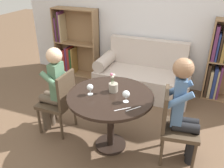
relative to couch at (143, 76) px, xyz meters
The scene contains 14 objects.
ground_plane 1.63m from the couch, 90.00° to the right, with size 16.00×16.00×0.00m, color brown.
back_wall 1.12m from the couch, 90.00° to the left, with size 5.20×0.05×2.70m.
round_table 1.63m from the couch, 90.00° to the right, with size 1.02×1.02×0.76m.
couch is the anchor object (origin of this frame).
bookshelf_left 1.65m from the couch, behind, with size 0.91×0.28×1.37m.
chair_left 1.73m from the couch, 115.96° to the right, with size 0.42×0.42×0.90m.
chair_right 1.70m from the couch, 63.58° to the right, with size 0.47×0.47×0.90m.
person_left 1.79m from the couch, 118.61° to the right, with size 0.42×0.34×1.23m.
person_right 1.76m from the couch, 60.81° to the right, with size 0.45×0.38×1.29m.
wine_glass_left 1.77m from the couch, 97.66° to the right, with size 0.08×0.08×0.13m.
wine_glass_right 1.77m from the couch, 82.63° to the right, with size 0.08×0.08×0.14m.
flower_vase 1.59m from the couch, 90.04° to the right, with size 0.11×0.11×0.25m.
knife_left_setting 1.90m from the couch, 82.73° to the right, with size 0.15×0.14×0.00m.
fork_left_setting 1.87m from the couch, 79.22° to the right, with size 0.13×0.15×0.00m.
Camera 1 is at (0.91, -2.24, 2.14)m, focal length 38.00 mm.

